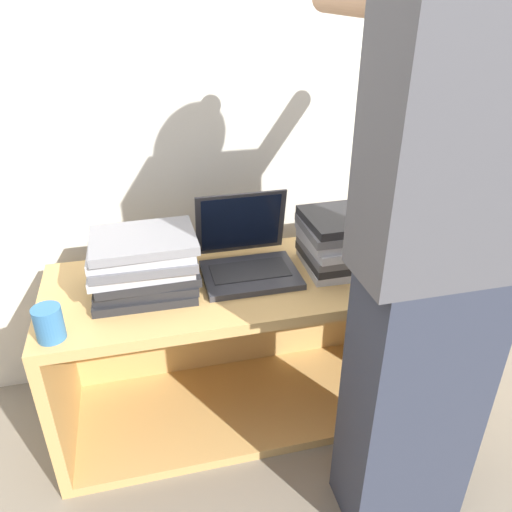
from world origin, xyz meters
TOP-DOWN VIEW (x-y plane):
  - ground_plane at (0.00, 0.00)m, footprint 12.00×12.00m
  - wall_back at (0.00, 0.61)m, footprint 8.00×0.05m
  - cart at (0.00, 0.31)m, footprint 1.33×0.50m
  - laptop_open at (0.00, 0.30)m, footprint 0.31×0.29m
  - laptop_stack_left at (-0.33, 0.25)m, footprint 0.33×0.25m
  - laptop_stack_right at (0.34, 0.25)m, footprint 0.33×0.25m
  - person at (0.34, -0.24)m, footprint 0.40×0.53m
  - mug at (-0.60, 0.07)m, footprint 0.08×0.08m

SIDE VIEW (x-z plane):
  - ground_plane at x=0.00m, z-range 0.00..0.00m
  - cart at x=0.00m, z-range 0.00..0.57m
  - mug at x=-0.60m, z-range 0.57..0.67m
  - laptop_open at x=0.00m, z-range 0.50..0.74m
  - laptop_stack_left at x=-0.33m, z-range 0.57..0.76m
  - laptop_stack_right at x=0.34m, z-range 0.57..0.76m
  - person at x=0.34m, z-range 0.01..1.72m
  - wall_back at x=0.00m, z-range 0.00..2.40m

